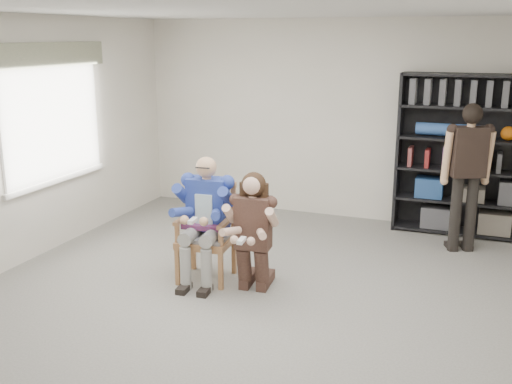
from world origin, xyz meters
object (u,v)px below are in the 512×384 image
at_px(kneeling_woman, 252,234).
at_px(bookshelf, 468,156).
at_px(seated_man, 206,219).
at_px(standing_man, 466,179).
at_px(armchair, 206,233).

relative_size(kneeling_woman, bookshelf, 0.59).
relative_size(seated_man, standing_man, 0.75).
relative_size(seated_man, bookshelf, 0.65).
height_order(seated_man, standing_man, standing_man).
xyz_separation_m(seated_man, kneeling_woman, (0.58, -0.12, -0.06)).
relative_size(bookshelf, standing_man, 1.17).
height_order(seated_man, bookshelf, bookshelf).
bearing_deg(kneeling_woman, standing_man, 40.90).
bearing_deg(armchair, standing_man, 31.77).
xyz_separation_m(seated_man, standing_man, (2.52, 1.93, 0.22)).
distance_m(armchair, bookshelf, 3.65).
distance_m(armchair, seated_man, 0.16).
xyz_separation_m(seated_man, bookshelf, (2.50, 2.61, 0.37)).
distance_m(armchair, standing_man, 3.20).
xyz_separation_m(armchair, bookshelf, (2.50, 2.61, 0.53)).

